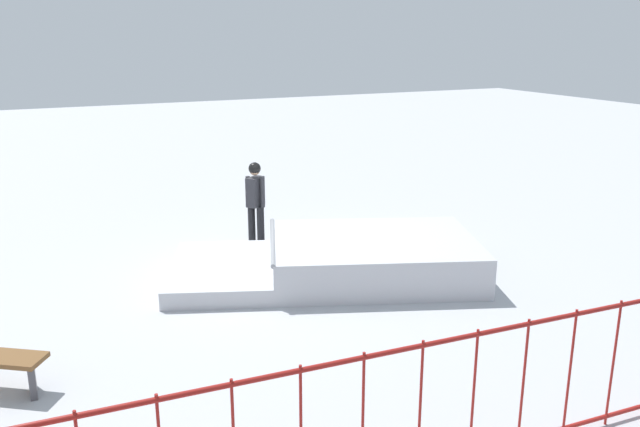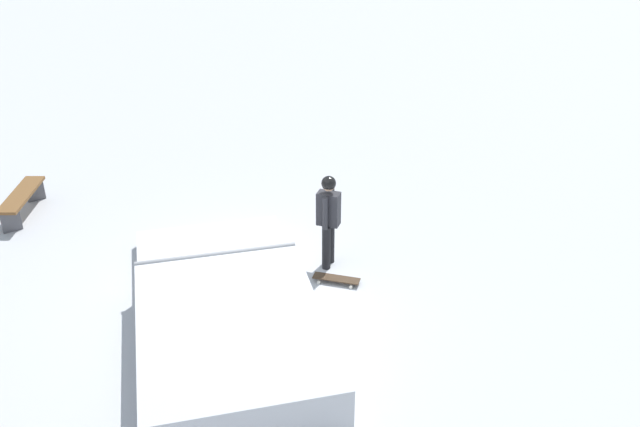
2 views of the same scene
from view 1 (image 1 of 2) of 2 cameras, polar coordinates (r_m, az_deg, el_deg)
ground_plane at (r=12.09m, az=-3.50°, el=-4.98°), size 60.00×60.00×0.00m
skate_ramp at (r=11.68m, az=2.38°, el=-4.06°), size 5.97×4.33×0.74m
skater at (r=13.29m, az=-5.68°, el=1.44°), size 0.44×0.40×1.73m
skateboard at (r=13.54m, az=-3.12°, el=-2.34°), size 0.74×0.67×0.09m
perimeter_fence at (r=7.02m, az=15.37°, el=-14.74°), size 12.79×0.62×1.50m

